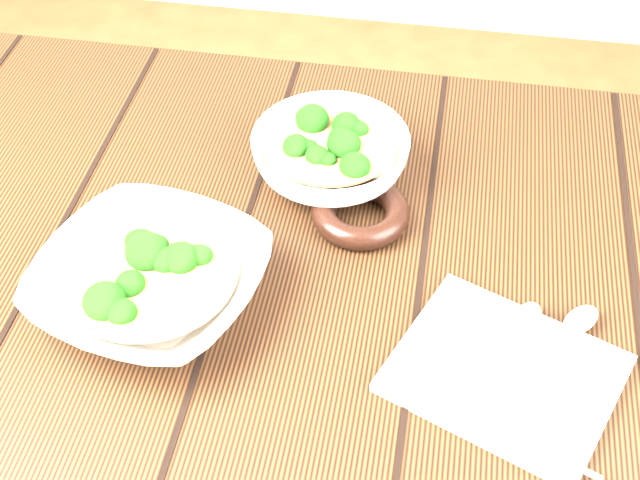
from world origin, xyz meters
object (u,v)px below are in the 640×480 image
soup_bowl_back (330,155)px  napkin (505,373)px  table (253,347)px  soup_bowl_front (150,282)px  trivet (361,212)px

soup_bowl_back → napkin: size_ratio=1.19×
table → soup_bowl_front: 0.18m
table → soup_bowl_back: (0.06, 0.17, 0.15)m
soup_bowl_back → napkin: (0.21, -0.26, -0.03)m
table → napkin: bearing=-17.4°
soup_bowl_front → napkin: (0.35, -0.04, -0.02)m
soup_bowl_back → trivet: size_ratio=2.18×
trivet → napkin: bearing=-49.0°
soup_bowl_back → trivet: bearing=-57.3°
soup_bowl_back → trivet: soup_bowl_back is taller
table → napkin: 0.31m
soup_bowl_back → napkin: 0.33m
trivet → napkin: (0.16, -0.19, -0.01)m
soup_bowl_back → napkin: bearing=-51.1°
table → trivet: trivet is taller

